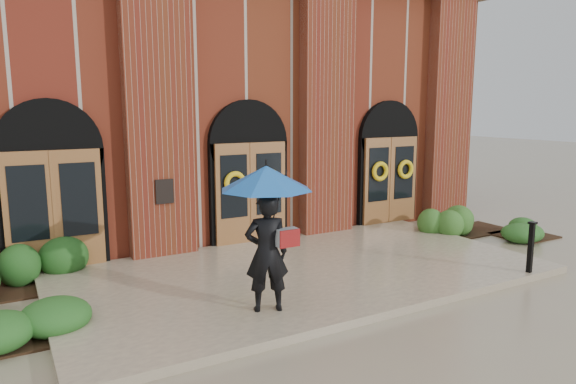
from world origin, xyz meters
TOP-DOWN VIEW (x-y plane):
  - ground at (0.00, 0.00)m, footprint 90.00×90.00m
  - landing at (0.00, 0.15)m, footprint 10.00×5.30m
  - church_building at (0.00, 8.78)m, footprint 16.20×12.53m
  - man_with_umbrella at (-1.69, -1.45)m, footprint 1.94×1.94m
  - metal_post at (3.91, -2.35)m, footprint 0.16×0.16m
  - hedge_wall_left at (-5.49, 2.20)m, footprint 3.14×1.25m
  - hedge_wall_right at (5.75, 1.14)m, footprint 2.86×1.14m
  - hedge_front_left at (-5.10, -0.15)m, footprint 1.48×1.27m
  - hedge_front_right at (7.00, 0.00)m, footprint 1.32×1.13m

SIDE VIEW (x-z plane):
  - ground at x=0.00m, z-range 0.00..0.00m
  - landing at x=0.00m, z-range 0.00..0.15m
  - hedge_front_right at x=7.00m, z-range 0.00..0.47m
  - hedge_front_left at x=-5.10m, z-range 0.00..0.52m
  - hedge_wall_right at x=5.75m, z-range 0.00..0.73m
  - hedge_wall_left at x=-5.49m, z-range 0.00..0.81m
  - metal_post at x=3.91m, z-range 0.18..1.24m
  - man_with_umbrella at x=-1.69m, z-range 0.64..3.08m
  - church_building at x=0.00m, z-range 0.00..7.00m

